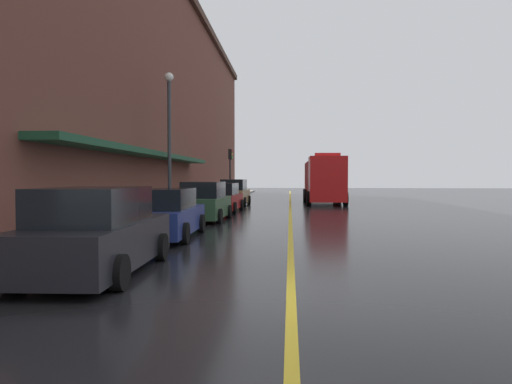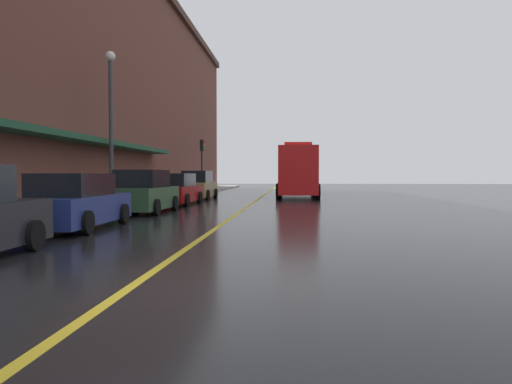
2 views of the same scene
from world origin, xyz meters
The scene contains 15 objects.
ground_plane centered at (0.00, 25.00, 0.00)m, with size 112.00×112.00×0.00m, color black.
sidewalk_left centered at (-6.20, 25.00, 0.07)m, with size 2.40×70.00×0.15m, color #9E9B93.
lane_center_stripe centered at (0.00, 25.00, 0.00)m, with size 0.16×70.00×0.01m, color gold.
brick_building_left centered at (-11.74, 23.99, 7.75)m, with size 9.86×64.00×15.48m.
parked_car_0 centered at (-3.92, 1.63, 0.82)m, with size 2.20×4.95×1.75m.
parked_car_1 centered at (-4.01, 7.42, 0.75)m, with size 2.08×4.92×1.60m.
parked_car_2 centered at (-3.85, 13.52, 0.82)m, with size 2.08×4.41×1.76m.
parked_car_3 centered at (-3.91, 19.16, 0.77)m, with size 2.22×4.91×1.63m.
parked_car_4 centered at (-3.88, 25.29, 0.84)m, with size 2.03×4.42×1.82m.
fire_truck centered at (2.50, 28.56, 1.72)m, with size 2.86×9.30×3.62m.
parking_meter_0 centered at (-5.35, 20.56, 1.06)m, with size 0.14×0.18×1.33m.
parking_meter_1 centered at (-5.35, 24.30, 1.06)m, with size 0.14×0.18×1.33m.
parking_meter_2 centered at (-5.35, 21.30, 1.06)m, with size 0.14×0.18×1.33m.
street_lamp_left centered at (-5.95, 15.51, 4.40)m, with size 0.44×0.44×6.94m.
traffic_light_near centered at (-5.29, 34.33, 3.16)m, with size 0.38×0.36×4.30m.
Camera 1 is at (-0.02, -7.78, 1.96)m, focal length 33.68 mm.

